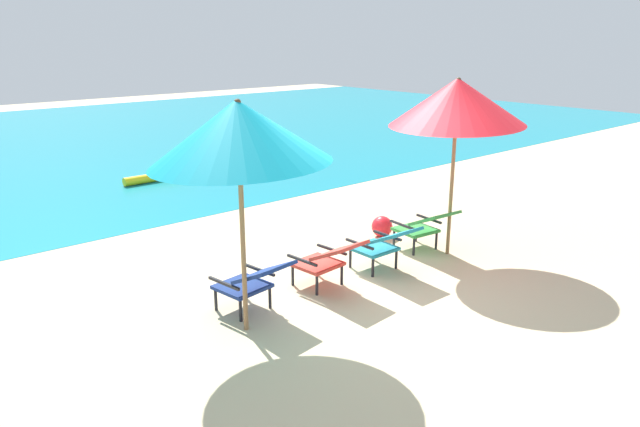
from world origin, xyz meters
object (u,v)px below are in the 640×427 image
(swim_buoy, at_px, (160,176))
(lounge_chair_near_right, at_px, (383,243))
(beach_umbrella_left, at_px, (239,132))
(beach_ball, at_px, (382,226))
(lounge_chair_far_right, at_px, (424,225))
(lounge_chair_near_left, at_px, (327,258))
(beach_umbrella_right, at_px, (457,102))
(lounge_chair_far_left, at_px, (253,280))

(swim_buoy, bearing_deg, lounge_chair_near_right, -90.98)
(beach_umbrella_left, bearing_deg, swim_buoy, 70.71)
(beach_ball, bearing_deg, lounge_chair_far_right, -92.30)
(lounge_chair_near_left, height_order, lounge_chair_near_right, same)
(lounge_chair_far_right, height_order, beach_umbrella_left, beach_umbrella_left)
(lounge_chair_near_right, bearing_deg, beach_ball, 43.94)
(beach_umbrella_right, bearing_deg, lounge_chair_near_right, 174.02)
(lounge_chair_near_left, xyz_separation_m, lounge_chair_far_right, (1.91, 0.09, 0.00))
(lounge_chair_near_left, relative_size, beach_ball, 2.84)
(lounge_chair_near_left, bearing_deg, swim_buoy, 81.10)
(lounge_chair_far_left, relative_size, lounge_chair_far_right, 1.01)
(lounge_chair_far_right, bearing_deg, beach_ball, 87.70)
(lounge_chair_near_right, height_order, beach_ball, lounge_chair_near_right)
(lounge_chair_near_right, relative_size, beach_ball, 2.71)
(lounge_chair_far_left, distance_m, lounge_chair_far_right, 2.98)
(lounge_chair_near_left, height_order, lounge_chair_far_right, same)
(beach_ball, bearing_deg, lounge_chair_near_right, -136.06)
(lounge_chair_far_left, height_order, beach_umbrella_right, beach_umbrella_right)
(beach_ball, bearing_deg, lounge_chair_near_left, -154.32)
(swim_buoy, distance_m, lounge_chair_far_right, 6.51)
(beach_umbrella_left, bearing_deg, lounge_chair_near_right, 4.08)
(lounge_chair_near_right, distance_m, beach_umbrella_right, 2.11)
(beach_ball, bearing_deg, beach_umbrella_left, -160.59)
(beach_umbrella_left, distance_m, beach_umbrella_right, 3.45)
(lounge_chair_far_left, bearing_deg, lounge_chair_far_right, 1.12)
(lounge_chair_near_left, distance_m, lounge_chair_far_right, 1.91)
(lounge_chair_far_right, bearing_deg, lounge_chair_near_right, -171.51)
(beach_umbrella_right, bearing_deg, beach_umbrella_left, -179.43)
(lounge_chair_far_right, relative_size, beach_ball, 2.87)
(swim_buoy, relative_size, lounge_chair_far_right, 1.73)
(swim_buoy, distance_m, lounge_chair_near_left, 6.62)
(lounge_chair_near_right, bearing_deg, beach_umbrella_right, -5.98)
(swim_buoy, bearing_deg, lounge_chair_near_left, -98.90)
(beach_ball, bearing_deg, swim_buoy, 99.36)
(beach_umbrella_left, height_order, beach_umbrella_right, beach_umbrella_right)
(lounge_chair_far_left, relative_size, lounge_chair_near_left, 1.02)
(lounge_chair_near_left, height_order, beach_ball, lounge_chair_near_left)
(beach_ball, bearing_deg, beach_umbrella_right, -81.48)
(beach_umbrella_left, xyz_separation_m, beach_umbrella_right, (3.45, 0.03, 0.04))
(lounge_chair_near_left, bearing_deg, beach_umbrella_right, -5.08)
(lounge_chair_far_left, relative_size, beach_umbrella_right, 0.38)
(beach_umbrella_left, bearing_deg, beach_umbrella_right, 0.57)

